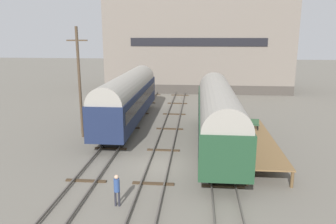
# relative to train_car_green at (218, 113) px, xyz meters

# --- Properties ---
(ground_plane) EXTENTS (200.00, 200.00, 0.00)m
(ground_plane) POSITION_rel_train_car_green_xyz_m (-4.28, -4.04, -2.95)
(ground_plane) COLOR #6B665B
(track_left) EXTENTS (2.60, 60.00, 0.26)m
(track_left) POSITION_rel_train_car_green_xyz_m (-8.56, -4.04, -2.80)
(track_left) COLOR #4C4742
(track_left) RESTS_ON ground
(track_middle) EXTENTS (2.60, 60.00, 0.26)m
(track_middle) POSITION_rel_train_car_green_xyz_m (-4.28, -4.04, -2.80)
(track_middle) COLOR #4C4742
(track_middle) RESTS_ON ground
(track_right) EXTENTS (2.60, 60.00, 0.26)m
(track_right) POSITION_rel_train_car_green_xyz_m (0.00, -4.04, -2.80)
(track_right) COLOR #4C4742
(track_right) RESTS_ON ground
(train_car_green) EXTENTS (3.13, 17.25, 5.22)m
(train_car_green) POSITION_rel_train_car_green_xyz_m (0.00, 0.00, 0.00)
(train_car_green) COLOR black
(train_car_green) RESTS_ON ground
(train_car_navy) EXTENTS (3.06, 17.74, 5.28)m
(train_car_navy) POSITION_rel_train_car_green_xyz_m (-8.56, 6.05, 0.05)
(train_car_navy) COLOR black
(train_car_navy) RESTS_ON ground
(station_platform) EXTENTS (2.97, 11.98, 1.13)m
(station_platform) POSITION_rel_train_car_green_xyz_m (2.80, -0.86, -1.90)
(station_platform) COLOR brown
(station_platform) RESTS_ON ground
(bench) EXTENTS (1.40, 0.40, 0.91)m
(bench) POSITION_rel_train_car_green_xyz_m (2.88, 1.73, -1.33)
(bench) COLOR #2D4C33
(bench) RESTS_ON station_platform
(person_worker) EXTENTS (0.32, 0.32, 1.81)m
(person_worker) POSITION_rel_train_car_green_xyz_m (-5.86, -9.82, -1.85)
(person_worker) COLOR #282833
(person_worker) RESTS_ON ground
(utility_pole) EXTENTS (1.80, 0.24, 9.69)m
(utility_pole) POSITION_rel_train_car_green_xyz_m (-11.90, 1.88, 2.06)
(utility_pole) COLOR #473828
(utility_pole) RESTS_ON ground
(warehouse_building) EXTENTS (28.86, 11.10, 14.29)m
(warehouse_building) POSITION_rel_train_car_green_xyz_m (-1.74, 29.63, 4.20)
(warehouse_building) COLOR #46403A
(warehouse_building) RESTS_ON ground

